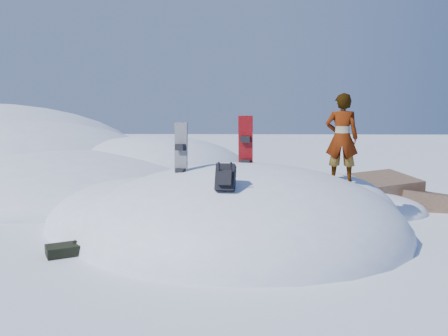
# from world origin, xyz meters

# --- Properties ---
(ground) EXTENTS (120.00, 120.00, 0.00)m
(ground) POSITION_xyz_m (0.00, 0.00, 0.00)
(ground) COLOR white
(ground) RESTS_ON ground
(snow_mound) EXTENTS (8.00, 6.00, 3.00)m
(snow_mound) POSITION_xyz_m (-0.17, 0.24, 0.00)
(snow_mound) COLOR white
(snow_mound) RESTS_ON ground
(snow_ridge) EXTENTS (21.50, 18.50, 6.40)m
(snow_ridge) POSITION_xyz_m (-10.43, 9.85, 0.00)
(snow_ridge) COLOR white
(snow_ridge) RESTS_ON ground
(rock_outcrop) EXTENTS (4.68, 4.41, 1.68)m
(rock_outcrop) POSITION_xyz_m (3.72, 3.01, 0.01)
(rock_outcrop) COLOR brown
(rock_outcrop) RESTS_ON ground
(snowboard_red) EXTENTS (0.33, 0.24, 1.69)m
(snowboard_red) POSITION_xyz_m (0.09, 0.43, 1.67)
(snowboard_red) COLOR #B50910
(snowboard_red) RESTS_ON snow_mound
(snowboard_dark) EXTENTS (0.30, 0.26, 1.61)m
(snowboard_dark) POSITION_xyz_m (-1.19, -0.50, 1.57)
(snowboard_dark) COLOR black
(snowboard_dark) RESTS_ON snow_mound
(backpack) EXTENTS (0.37, 0.45, 0.55)m
(backpack) POSITION_xyz_m (-0.24, -1.70, 1.43)
(backpack) COLOR black
(backpack) RESTS_ON snow_mound
(gear_pile) EXTENTS (0.87, 0.71, 0.23)m
(gear_pile) POSITION_xyz_m (-3.07, -1.59, 0.11)
(gear_pile) COLOR black
(gear_pile) RESTS_ON ground
(person) EXTENTS (0.75, 0.57, 1.83)m
(person) POSITION_xyz_m (2.09, 0.16, 2.04)
(person) COLOR slate
(person) RESTS_ON snow_mound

